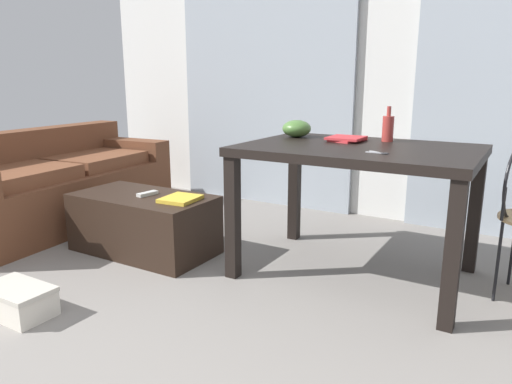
% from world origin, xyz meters
% --- Properties ---
extents(ground_plane, '(7.26, 7.26, 0.00)m').
position_xyz_m(ground_plane, '(0.00, 1.11, 0.00)').
color(ground_plane, gray).
extents(wall_back, '(5.65, 0.10, 2.61)m').
position_xyz_m(wall_back, '(0.00, 3.03, 1.30)').
color(wall_back, silver).
rests_on(wall_back, ground).
extents(curtains, '(3.86, 0.03, 2.33)m').
position_xyz_m(curtains, '(0.00, 2.94, 1.17)').
color(curtains, '#99A3AD').
rests_on(curtains, ground).
extents(couch, '(0.95, 1.94, 0.73)m').
position_xyz_m(couch, '(-2.18, 1.52, 0.30)').
color(couch, brown).
rests_on(couch, ground).
extents(coffee_table, '(0.94, 0.50, 0.39)m').
position_xyz_m(coffee_table, '(-1.10, 1.39, 0.19)').
color(coffee_table, black).
rests_on(coffee_table, ground).
extents(craft_table, '(1.27, 0.90, 0.76)m').
position_xyz_m(craft_table, '(0.22, 1.74, 0.66)').
color(craft_table, black).
rests_on(craft_table, ground).
extents(bottle_near, '(0.07, 0.07, 0.21)m').
position_xyz_m(bottle_near, '(0.30, 2.02, 0.84)').
color(bottle_near, '#99332D').
rests_on(bottle_near, craft_table).
extents(bowl, '(0.18, 0.18, 0.11)m').
position_xyz_m(bowl, '(-0.26, 1.94, 0.82)').
color(bowl, '#477033').
rests_on(bowl, craft_table).
extents(book_stack, '(0.20, 0.26, 0.03)m').
position_xyz_m(book_stack, '(0.09, 1.91, 0.78)').
color(book_stack, red).
rests_on(book_stack, craft_table).
extents(scissors, '(0.12, 0.07, 0.00)m').
position_xyz_m(scissors, '(0.40, 1.53, 0.76)').
color(scissors, '#9EA0A5').
rests_on(scissors, craft_table).
extents(tv_remote_primary, '(0.07, 0.15, 0.02)m').
position_xyz_m(tv_remote_primary, '(-1.07, 1.40, 0.40)').
color(tv_remote_primary, '#B7B7B2').
rests_on(tv_remote_primary, coffee_table).
extents(magazine, '(0.23, 0.25, 0.02)m').
position_xyz_m(magazine, '(-0.79, 1.40, 0.40)').
color(magazine, gold).
rests_on(magazine, coffee_table).
extents(shoebox, '(0.36, 0.22, 0.15)m').
position_xyz_m(shoebox, '(-1.01, 0.42, 0.07)').
color(shoebox, beige).
rests_on(shoebox, ground).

